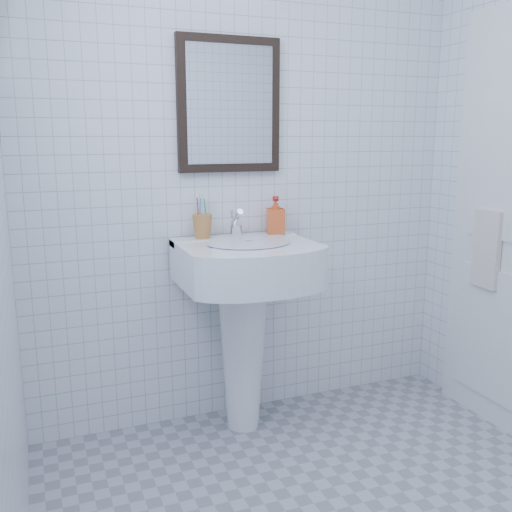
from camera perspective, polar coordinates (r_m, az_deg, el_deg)
name	(u,v)px	position (r m, az deg, el deg)	size (l,w,h in m)	color
wall_back	(249,169)	(2.81, -0.72, 8.68)	(2.20, 0.02, 2.50)	white
washbasin	(244,304)	(2.69, -1.17, -4.82)	(0.61, 0.45, 0.95)	white
faucet	(236,225)	(2.71, -2.02, 3.09)	(0.06, 0.12, 0.14)	silver
toothbrush_cup	(202,226)	(2.68, -5.38, 2.97)	(0.09, 0.09, 0.11)	#B77436
soap_dispenser	(276,215)	(2.80, 1.97, 4.11)	(0.08, 0.08, 0.18)	#C13A12
wall_mirror	(229,105)	(2.76, -2.69, 14.84)	(0.50, 0.04, 0.62)	black
towel_ring	(493,212)	(2.97, 22.61, 4.07)	(0.18, 0.18, 0.01)	silver
hand_towel	(487,249)	(2.99, 22.06, 0.64)	(0.03, 0.16, 0.38)	beige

